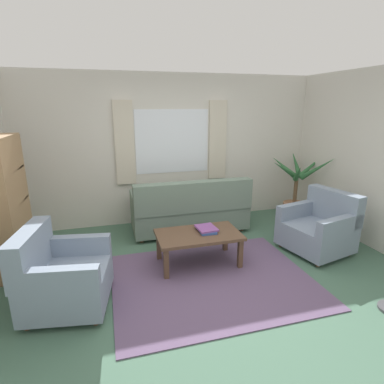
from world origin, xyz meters
name	(u,v)px	position (x,y,z in m)	size (l,w,h in m)	color
ground_plane	(213,280)	(0.00, 0.00, 0.00)	(6.24, 6.24, 0.00)	#476B56
wall_back	(172,150)	(0.00, 2.26, 1.30)	(5.32, 0.12, 2.60)	silver
window_with_curtains	(173,142)	(0.00, 2.18, 1.45)	(1.98, 0.07, 1.40)	white
area_rug	(213,280)	(0.00, 0.00, 0.01)	(2.39, 1.91, 0.01)	#604C6B
couch	(190,210)	(0.15, 1.57, 0.37)	(1.90, 0.82, 0.92)	slate
armchair_left	(61,276)	(-1.69, -0.03, 0.35)	(0.94, 0.96, 0.88)	gray
armchair_right	(319,228)	(1.76, 0.36, 0.35)	(0.99, 1.00, 0.88)	gray
coffee_table	(198,237)	(-0.05, 0.45, 0.38)	(1.10, 0.64, 0.44)	brown
book_stack_on_table	(206,229)	(0.08, 0.50, 0.47)	(0.27, 0.32, 0.05)	#335199
potted_plant	(296,192)	(2.23, 1.68, 0.50)	(1.23, 1.16, 1.26)	#9E6B4C
bookshelf	(11,203)	(-2.35, 1.03, 0.89)	(0.30, 0.94, 1.72)	#A87F56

